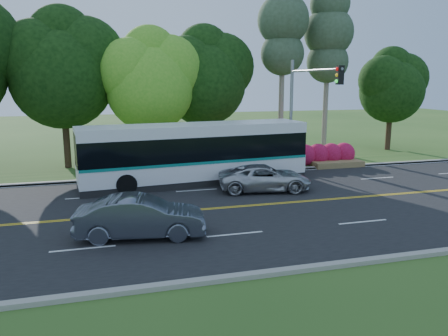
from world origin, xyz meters
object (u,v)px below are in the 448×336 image
object	(u,v)px
sedan	(141,217)
suv	(265,178)
transit_bus	(195,154)
traffic_signal	(305,99)

from	to	relation	value
sedan	suv	world-z (taller)	sedan
sedan	transit_bus	bearing A→B (deg)	-15.51
traffic_signal	sedan	xyz separation A→B (m)	(-10.43, -8.27, -3.87)
transit_bus	sedan	size ratio (longest dim) A/B	2.75
sedan	suv	distance (m)	8.76
traffic_signal	transit_bus	distance (m)	7.34
traffic_signal	sedan	distance (m)	13.86
transit_bus	sedan	world-z (taller)	transit_bus
transit_bus	sedan	distance (m)	8.98
traffic_signal	suv	distance (m)	6.04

